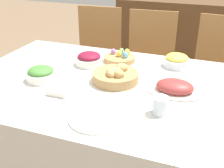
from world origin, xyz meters
TOP-DOWN VIEW (x-y plane):
  - dining_table at (0.00, 0.00)m, footprint 1.87×1.12m
  - chair_far_center at (-0.04, 0.94)m, footprint 0.45×0.45m
  - chair_far_left at (-0.55, 0.94)m, footprint 0.45×0.45m
  - chair_far_right at (0.54, 0.94)m, footprint 0.46×0.46m
  - sideboard at (-0.02, 1.95)m, footprint 1.24×0.44m
  - bread_basket at (-0.04, 0.03)m, footprint 0.27×0.27m
  - egg_basket at (-0.12, 0.35)m, footprint 0.22×0.22m
  - ham_platter at (0.31, 0.02)m, footprint 0.31×0.22m
  - green_salad_bowl at (-0.45, -0.10)m, footprint 0.18×0.18m
  - pineapple_bowl at (0.26, 0.39)m, footprint 0.17×0.17m
  - beet_salad_bowl at (-0.29, 0.22)m, footprint 0.18×0.18m
  - dinner_plate at (0.02, -0.38)m, footprint 0.26×0.26m
  - fork at (-0.14, -0.38)m, footprint 0.01×0.18m
  - knife at (0.17, -0.38)m, footprint 0.01×0.18m
  - spoon at (0.20, -0.38)m, footprint 0.01×0.18m
  - drinking_cup at (0.28, -0.23)m, footprint 0.08×0.08m
  - butter_dish at (-0.27, -0.23)m, footprint 0.12×0.07m

SIDE VIEW (x-z plane):
  - dining_table at x=0.00m, z-range 0.00..0.76m
  - sideboard at x=-0.02m, z-range 0.00..0.93m
  - chair_far_center at x=-0.04m, z-range 0.03..1.01m
  - chair_far_left at x=-0.55m, z-range 0.03..1.01m
  - chair_far_right at x=0.54m, z-range 0.03..1.01m
  - fork at x=-0.14m, z-range 0.76..0.77m
  - knife at x=0.17m, z-range 0.76..0.77m
  - spoon at x=0.20m, z-range 0.76..0.77m
  - dinner_plate at x=0.02m, z-range 0.76..0.77m
  - butter_dish at x=-0.27m, z-range 0.76..0.79m
  - egg_basket at x=-0.12m, z-range 0.75..0.82m
  - ham_platter at x=0.31m, z-range 0.75..0.82m
  - bread_basket at x=-0.04m, z-range 0.75..0.85m
  - green_salad_bowl at x=-0.45m, z-range 0.76..0.84m
  - beet_salad_bowl at x=-0.29m, z-range 0.76..0.84m
  - pineapple_bowl at x=0.26m, z-range 0.76..0.85m
  - drinking_cup at x=0.28m, z-range 0.76..0.85m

